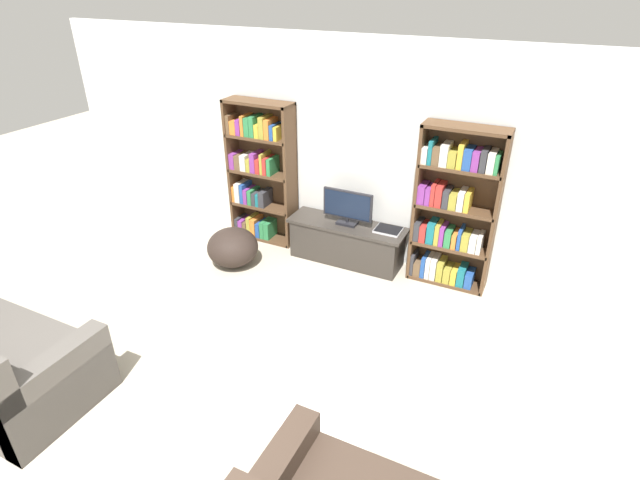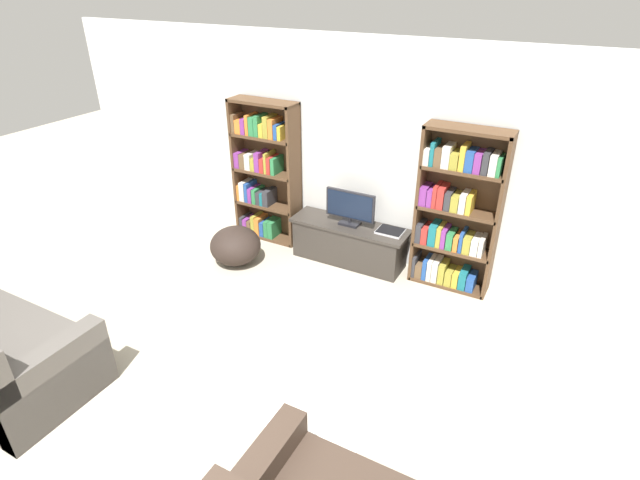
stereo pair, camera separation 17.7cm
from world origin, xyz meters
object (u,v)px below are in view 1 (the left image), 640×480
(beanbag_ottoman, at_px, (233,247))
(television, at_px, (348,207))
(tv_stand, at_px, (347,242))
(bookshelf_right, at_px, (453,211))
(laptop, at_px, (388,230))
(bookshelf_left, at_px, (260,173))

(beanbag_ottoman, bearing_deg, television, 29.45)
(television, bearing_deg, tv_stand, 90.00)
(bookshelf_right, xyz_separation_m, television, (-1.20, -0.10, -0.15))
(bookshelf_right, distance_m, tv_stand, 1.35)
(tv_stand, height_order, laptop, laptop)
(bookshelf_left, xyz_separation_m, television, (1.27, -0.11, -0.18))
(bookshelf_left, height_order, television, bookshelf_left)
(bookshelf_right, height_order, laptop, bookshelf_right)
(beanbag_ottoman, bearing_deg, laptop, 22.94)
(bookshelf_right, relative_size, tv_stand, 1.27)
(bookshelf_left, relative_size, bookshelf_right, 1.00)
(bookshelf_right, distance_m, television, 1.21)
(bookshelf_right, xyz_separation_m, beanbag_ottoman, (-2.40, -0.78, -0.65))
(bookshelf_left, xyz_separation_m, bookshelf_right, (2.47, -0.00, -0.03))
(bookshelf_left, height_order, tv_stand, bookshelf_left)
(bookshelf_right, xyz_separation_m, tv_stand, (-1.20, -0.10, -0.62))
(bookshelf_left, xyz_separation_m, laptop, (1.77, -0.06, -0.39))
(bookshelf_left, relative_size, television, 2.97)
(tv_stand, bearing_deg, beanbag_ottoman, -150.54)
(bookshelf_left, xyz_separation_m, tv_stand, (1.27, -0.11, -0.65))
(bookshelf_right, height_order, beanbag_ottoman, bookshelf_right)
(bookshelf_left, height_order, laptop, bookshelf_left)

